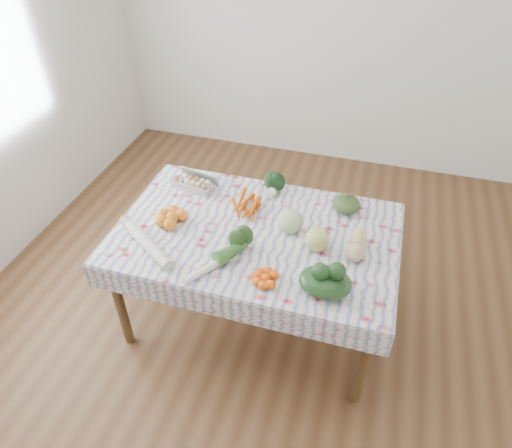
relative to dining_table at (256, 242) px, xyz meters
name	(u,v)px	position (x,y,z in m)	size (l,w,h in m)	color
ground	(256,314)	(0.00, 0.00, -0.68)	(4.50, 4.50, 0.00)	#52321C
wall_back	(330,14)	(0.00, 2.25, 0.72)	(4.00, 0.04, 2.80)	silver
dining_table	(256,242)	(0.00, 0.00, 0.00)	(1.60, 1.00, 0.75)	brown
tablecloth	(256,232)	(0.00, 0.00, 0.08)	(1.66, 1.06, 0.01)	silver
egg_carton	(192,184)	(-0.53, 0.30, 0.12)	(0.28, 0.11, 0.07)	#A1A29D
carrot_bunch	(246,208)	(-0.12, 0.18, 0.11)	(0.24, 0.22, 0.04)	#CC4C00
kale_bunch	(275,185)	(0.01, 0.42, 0.15)	(0.14, 0.13, 0.13)	#133314
kabocha_squash	(346,204)	(0.48, 0.35, 0.14)	(0.17, 0.17, 0.11)	#384C22
cabbage	(291,221)	(0.19, 0.06, 0.16)	(0.15, 0.15, 0.15)	#B2C987
butternut_squash	(357,244)	(0.59, 0.00, 0.14)	(0.11, 0.23, 0.11)	tan
orange_cluster	(172,218)	(-0.51, -0.07, 0.12)	(0.24, 0.24, 0.08)	orange
broccoli	(235,244)	(-0.06, -0.20, 0.14)	(0.14, 0.14, 0.10)	#294E1F
mandarin_cluster	(265,278)	(0.16, -0.37, 0.11)	(0.18, 0.18, 0.05)	#FF5A0A
grapefruit	(317,240)	(0.37, -0.05, 0.15)	(0.14, 0.14, 0.14)	#C7CB6D
spinach_bag	(325,282)	(0.47, -0.34, 0.14)	(0.27, 0.22, 0.12)	black
daikon	(148,244)	(-0.54, -0.32, 0.12)	(0.07, 0.07, 0.47)	silver
leek	(215,264)	(-0.13, -0.35, 0.11)	(0.04, 0.04, 0.40)	white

